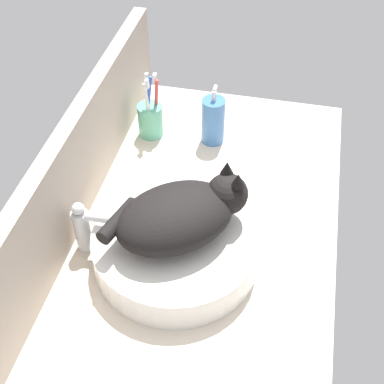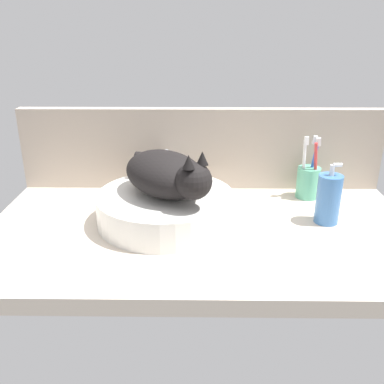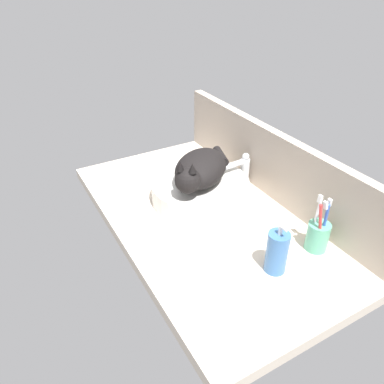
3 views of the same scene
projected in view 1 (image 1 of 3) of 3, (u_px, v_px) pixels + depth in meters
ground_plane at (201, 235)px, 124.32cm from camera, size 110.18×61.37×4.00cm
backsplash_panel at (74, 172)px, 118.56cm from camera, size 110.18×3.60×24.88cm
sink_basin at (176, 247)px, 114.22cm from camera, size 35.61×35.61×7.76cm
cat at (181, 214)px, 107.92cm from camera, size 28.88×30.15×14.00cm
faucet at (86, 225)px, 114.10cm from camera, size 3.60×11.84×13.60cm
soap_dispenser at (213, 120)px, 141.49cm from camera, size 6.20×6.20×16.28cm
toothbrush_cup at (150, 118)px, 144.41cm from camera, size 6.74×6.74×18.69cm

